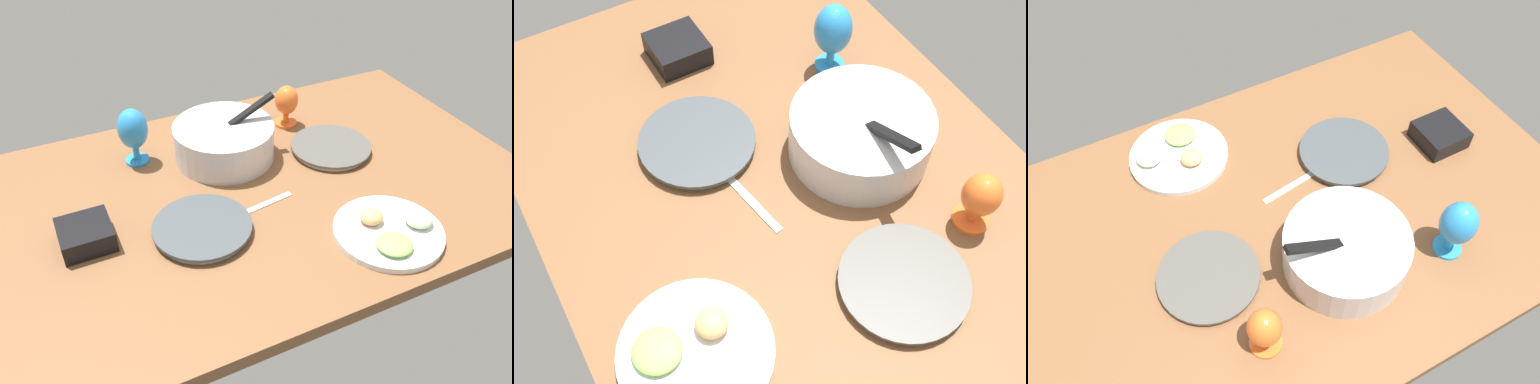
% 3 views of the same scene
% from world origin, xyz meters
% --- Properties ---
extents(ground_plane, '(1.60, 1.04, 0.04)m').
position_xyz_m(ground_plane, '(0.00, 0.00, -0.02)').
color(ground_plane, brown).
extents(dinner_plate_left, '(0.27, 0.27, 0.03)m').
position_xyz_m(dinner_plate_left, '(-0.24, -0.12, 0.01)').
color(dinner_plate_left, silver).
rests_on(dinner_plate_left, ground_plane).
extents(dinner_plate_right, '(0.26, 0.26, 0.02)m').
position_xyz_m(dinner_plate_right, '(0.28, 0.08, 0.01)').
color(dinner_plate_right, silver).
rests_on(dinner_plate_right, ground_plane).
extents(mixing_bowl, '(0.33, 0.32, 0.19)m').
position_xyz_m(mixing_bowl, '(-0.05, 0.19, 0.06)').
color(mixing_bowl, silver).
rests_on(mixing_bowl, ground_plane).
extents(fruit_platter, '(0.29, 0.29, 0.05)m').
position_xyz_m(fruit_platter, '(0.20, -0.34, 0.02)').
color(fruit_platter, silver).
rests_on(fruit_platter, ground_plane).
extents(hurricane_glass_blue, '(0.09, 0.09, 0.18)m').
position_xyz_m(hurricane_glass_blue, '(-0.31, 0.29, 0.11)').
color(hurricane_glass_blue, '#298AD7').
rests_on(hurricane_glass_blue, ground_plane).
extents(hurricane_glass_orange, '(0.08, 0.08, 0.14)m').
position_xyz_m(hurricane_glass_orange, '(0.23, 0.29, 0.09)').
color(hurricane_glass_orange, orange).
rests_on(hurricane_glass_orange, ground_plane).
extents(square_bowl_black, '(0.13, 0.13, 0.06)m').
position_xyz_m(square_bowl_black, '(-0.53, -0.03, 0.03)').
color(square_bowl_black, black).
rests_on(square_bowl_black, ground_plane).
extents(fork_by_left_plate, '(0.18, 0.04, 0.01)m').
position_xyz_m(fork_by_left_plate, '(-0.04, -0.08, 0.00)').
color(fork_by_left_plate, silver).
rests_on(fork_by_left_plate, ground_plane).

